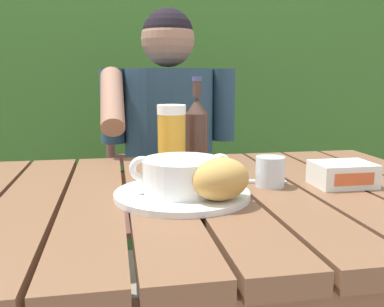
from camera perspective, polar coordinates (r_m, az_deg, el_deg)
name	(u,v)px	position (r m, az deg, el deg)	size (l,w,h in m)	color
dining_table	(214,238)	(0.96, 2.94, -11.12)	(1.12, 0.81, 0.75)	brown
hedge_backdrop	(158,52)	(2.69, -4.50, 13.29)	(3.10, 0.77, 2.75)	#346225
chair_near_diner	(165,201)	(1.80, -3.67, -6.31)	(0.47, 0.46, 1.00)	brown
person_eating	(170,152)	(1.55, -2.99, 0.23)	(0.48, 0.47, 1.22)	#274153
serving_plate	(182,194)	(0.87, -1.31, -5.42)	(0.27, 0.27, 0.01)	white
soup_bowl	(182,174)	(0.86, -1.32, -2.78)	(0.21, 0.16, 0.07)	white
bread_roll	(221,179)	(0.80, 3.84, -3.41)	(0.14, 0.12, 0.08)	tan
beer_glass	(172,138)	(1.09, -2.71, 2.07)	(0.07, 0.07, 0.17)	gold
beer_bottle	(197,130)	(1.15, 0.66, 3.15)	(0.06, 0.06, 0.24)	#442D24
water_glass_small	(270,172)	(0.96, 10.32, -2.37)	(0.06, 0.06, 0.07)	silver
butter_tub	(343,174)	(1.01, 19.36, -2.61)	(0.13, 0.10, 0.05)	white
table_knife	(245,181)	(0.99, 7.08, -3.61)	(0.15, 0.06, 0.01)	silver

